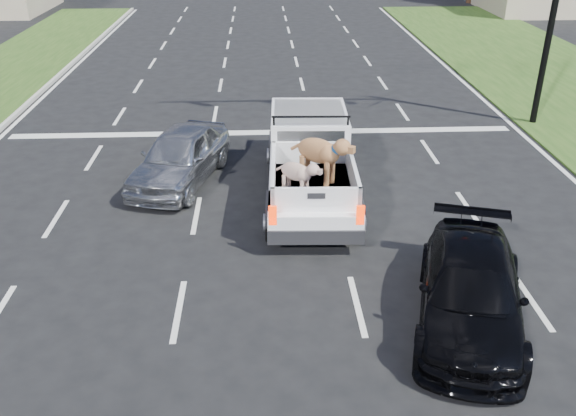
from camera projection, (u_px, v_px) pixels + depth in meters
name	position (u px, v px, depth m)	size (l,w,h in m)	color
ground	(268.00, 308.00, 11.93)	(160.00, 160.00, 0.00)	black
road_markings	(264.00, 173.00, 17.76)	(17.75, 60.00, 0.01)	silver
pickup_truck	(310.00, 160.00, 15.92)	(2.44, 6.04, 2.23)	black
silver_sedan	(180.00, 156.00, 16.93)	(1.78, 4.42, 1.51)	#A4A6AB
black_coupe	(471.00, 291.00, 11.28)	(1.89, 4.64, 1.35)	black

